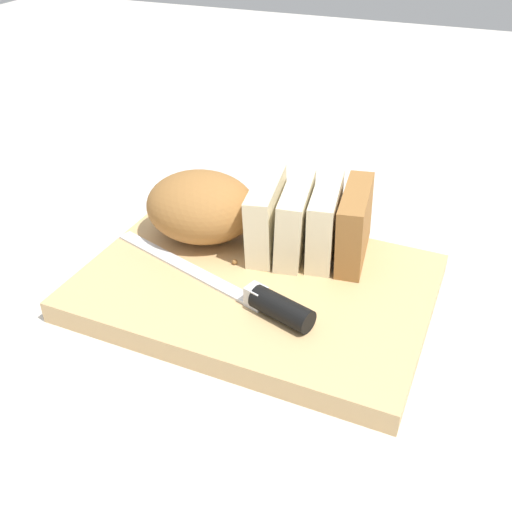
{
  "coord_description": "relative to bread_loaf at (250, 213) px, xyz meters",
  "views": [
    {
      "loc": [
        0.2,
        -0.5,
        0.42
      ],
      "look_at": [
        0.0,
        0.0,
        0.06
      ],
      "focal_mm": 41.07,
      "sensor_mm": 36.0,
      "label": 1
    }
  ],
  "objects": [
    {
      "name": "crumb_near_knife",
      "position": [
        0.0,
        -0.05,
        -0.04
      ],
      "size": [
        0.01,
        0.01,
        0.01
      ],
      "primitive_type": "sphere",
      "color": "#996633",
      "rests_on": "cutting_board"
    },
    {
      "name": "ground_plane",
      "position": [
        0.04,
        -0.07,
        -0.07
      ],
      "size": [
        3.0,
        3.0,
        0.0
      ],
      "primitive_type": "plane",
      "color": "beige"
    },
    {
      "name": "crumb_near_loaf",
      "position": [
        0.05,
        -0.01,
        -0.04
      ],
      "size": [
        0.01,
        0.01,
        0.01
      ],
      "primitive_type": "sphere",
      "color": "#996633",
      "rests_on": "cutting_board"
    },
    {
      "name": "bread_loaf",
      "position": [
        0.0,
        0.0,
        0.0
      ],
      "size": [
        0.28,
        0.15,
        0.09
      ],
      "rotation": [
        0.0,
        0.0,
        0.13
      ],
      "color": "#996633",
      "rests_on": "cutting_board"
    },
    {
      "name": "bread_knife",
      "position": [
        0.06,
        -0.12,
        -0.03
      ],
      "size": [
        0.28,
        0.11,
        0.03
      ],
      "rotation": [
        0.0,
        0.0,
        2.82
      ],
      "color": "silver",
      "rests_on": "cutting_board"
    },
    {
      "name": "cutting_board",
      "position": [
        0.04,
        -0.07,
        -0.06
      ],
      "size": [
        0.4,
        0.28,
        0.03
      ],
      "primitive_type": "cube",
      "rotation": [
        0.0,
        0.0,
        -0.03
      ],
      "color": "tan",
      "rests_on": "ground_plane"
    }
  ]
}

